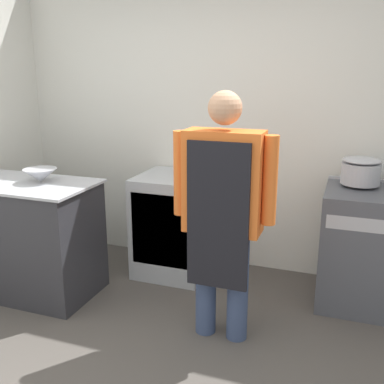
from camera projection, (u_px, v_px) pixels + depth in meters
name	position (u px, v px, depth m)	size (l,w,h in m)	color
wall_back	(218.00, 118.00, 3.98)	(8.00, 0.05, 2.70)	silver
prep_counter	(26.00, 237.00, 3.62)	(1.16, 0.65, 0.92)	#2D2D33
stove	(381.00, 250.00, 3.39)	(0.87, 0.66, 0.92)	#4C4F56
fridge_unit	(174.00, 224.00, 3.98)	(0.61, 0.64, 0.89)	#A8ADB2
person_cook	(223.00, 204.00, 2.86)	(0.67, 0.24, 1.65)	#38476B
mixing_bowl	(40.00, 175.00, 3.50)	(0.26, 0.26, 0.10)	#B2B5BC
stock_pot	(361.00, 170.00, 3.41)	(0.29, 0.29, 0.21)	#B2B5BC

